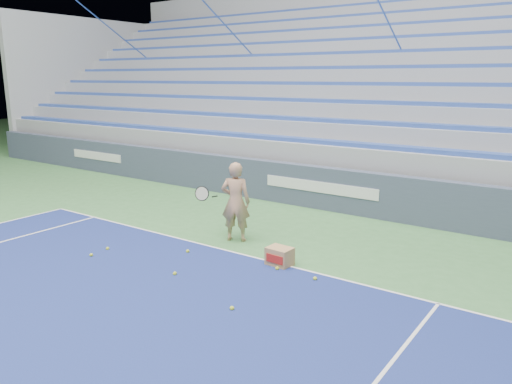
# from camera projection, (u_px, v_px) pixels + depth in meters

# --- Properties ---
(sponsor_barrier) EXTENTS (30.00, 0.32, 1.10)m
(sponsor_barrier) POSITION_uv_depth(u_px,v_px,m) (322.00, 188.00, 12.90)
(sponsor_barrier) COLOR #3C465C
(sponsor_barrier) RESTS_ON ground
(bleachers) EXTENTS (31.00, 9.15, 7.30)m
(bleachers) POSITION_uv_depth(u_px,v_px,m) (403.00, 107.00, 17.04)
(bleachers) COLOR #93969B
(bleachers) RESTS_ON ground
(tennis_player) EXTENTS (0.96, 0.92, 1.67)m
(tennis_player) POSITION_uv_depth(u_px,v_px,m) (235.00, 202.00, 10.29)
(tennis_player) COLOR tan
(tennis_player) RESTS_ON ground
(ball_box) EXTENTS (0.46, 0.37, 0.34)m
(ball_box) POSITION_uv_depth(u_px,v_px,m) (280.00, 256.00, 9.06)
(ball_box) COLOR #AB8253
(ball_box) RESTS_ON ground
(tennis_ball_0) EXTENTS (0.07, 0.07, 0.07)m
(tennis_ball_0) POSITION_uv_depth(u_px,v_px,m) (91.00, 255.00, 9.51)
(tennis_ball_0) COLOR #CCDC2D
(tennis_ball_0) RESTS_ON ground
(tennis_ball_1) EXTENTS (0.07, 0.07, 0.07)m
(tennis_ball_1) POSITION_uv_depth(u_px,v_px,m) (315.00, 279.00, 8.40)
(tennis_ball_1) COLOR #CCDC2D
(tennis_ball_1) RESTS_ON ground
(tennis_ball_2) EXTENTS (0.07, 0.07, 0.07)m
(tennis_ball_2) POSITION_uv_depth(u_px,v_px,m) (175.00, 274.00, 8.62)
(tennis_ball_2) COLOR #CCDC2D
(tennis_ball_2) RESTS_ON ground
(tennis_ball_3) EXTENTS (0.07, 0.07, 0.07)m
(tennis_ball_3) POSITION_uv_depth(u_px,v_px,m) (107.00, 249.00, 9.87)
(tennis_ball_3) COLOR #CCDC2D
(tennis_ball_3) RESTS_ON ground
(tennis_ball_4) EXTENTS (0.07, 0.07, 0.07)m
(tennis_ball_4) POSITION_uv_depth(u_px,v_px,m) (277.00, 268.00, 8.85)
(tennis_ball_4) COLOR #CCDC2D
(tennis_ball_4) RESTS_ON ground
(tennis_ball_5) EXTENTS (0.07, 0.07, 0.07)m
(tennis_ball_5) POSITION_uv_depth(u_px,v_px,m) (232.00, 308.00, 7.32)
(tennis_ball_5) COLOR #CCDC2D
(tennis_ball_5) RESTS_ON ground
(tennis_ball_6) EXTENTS (0.07, 0.07, 0.07)m
(tennis_ball_6) POSITION_uv_depth(u_px,v_px,m) (188.00, 251.00, 9.72)
(tennis_ball_6) COLOR #CCDC2D
(tennis_ball_6) RESTS_ON ground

